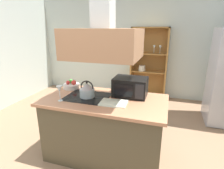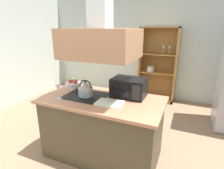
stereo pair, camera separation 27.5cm
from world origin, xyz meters
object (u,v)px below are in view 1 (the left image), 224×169
Objects in this scene: kettle at (87,90)px; cutting_board at (114,103)px; microwave at (130,87)px; fruit_bowl at (71,85)px; dish_cabinet at (149,68)px; wine_glass_on_counter at (59,90)px.

cutting_board is (0.42, -0.11, -0.09)m from kettle.
fruit_bowl is at bearing 177.67° from microwave.
kettle is at bearing -102.02° from dish_cabinet.
wine_glass_on_counter is (-0.84, -0.47, 0.02)m from microwave.
microwave is at bearing 22.67° from kettle.
kettle reaches higher than wine_glass_on_counter.
cutting_board is 1.33× the size of fruit_bowl.
microwave is 0.96m from wine_glass_on_counter.
dish_cabinet is 7.22× the size of fruit_bowl.
kettle is at bearing -34.07° from fruit_bowl.
microwave is 0.97m from fruit_bowl.
microwave is at bearing 67.99° from cutting_board.
kettle is 0.44m from cutting_board.
microwave is at bearing 29.23° from wine_glass_on_counter.
fruit_bowl is at bearing -112.44° from dish_cabinet.
cutting_board is at bearing -25.20° from fruit_bowl.
kettle is 0.69× the size of cutting_board.
kettle is 0.61m from microwave.
cutting_board is 1.65× the size of wine_glass_on_counter.
dish_cabinet is 2.64m from kettle.
kettle is 0.37m from wine_glass_on_counter.
dish_cabinet reaches higher than microwave.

